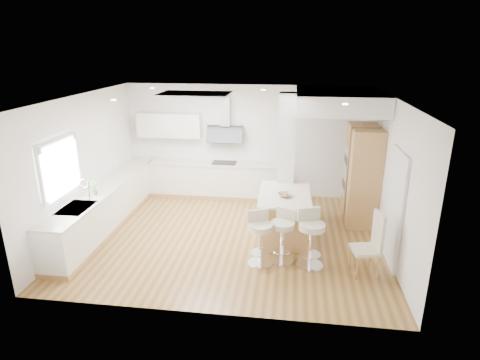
% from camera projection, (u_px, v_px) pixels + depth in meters
% --- Properties ---
extents(ground, '(6.00, 6.00, 0.00)m').
position_uv_depth(ground, '(231.00, 236.00, 8.19)').
color(ground, olive).
rests_on(ground, ground).
extents(ceiling, '(6.00, 5.00, 0.02)m').
position_uv_depth(ceiling, '(231.00, 236.00, 8.19)').
color(ceiling, white).
rests_on(ceiling, ground).
extents(wall_back, '(6.00, 0.04, 2.80)m').
position_uv_depth(wall_back, '(246.00, 141.00, 10.09)').
color(wall_back, white).
rests_on(wall_back, ground).
extents(wall_left, '(0.04, 5.00, 2.80)m').
position_uv_depth(wall_left, '(84.00, 165.00, 8.12)').
color(wall_left, white).
rests_on(wall_left, ground).
extents(wall_right, '(0.04, 5.00, 2.80)m').
position_uv_depth(wall_right, '(391.00, 177.00, 7.37)').
color(wall_right, white).
rests_on(wall_right, ground).
extents(skylight, '(4.10, 2.10, 0.06)m').
position_uv_depth(skylight, '(195.00, 95.00, 7.96)').
color(skylight, white).
rests_on(skylight, ground).
extents(window_left, '(0.06, 1.28, 1.07)m').
position_uv_depth(window_left, '(60.00, 164.00, 7.17)').
color(window_left, white).
rests_on(window_left, ground).
extents(doorway_right, '(0.05, 1.00, 2.10)m').
position_uv_depth(doorway_right, '(395.00, 210.00, 6.94)').
color(doorway_right, '#494239').
rests_on(doorway_right, ground).
extents(counter_left, '(0.63, 4.50, 1.35)m').
position_uv_depth(counter_left, '(108.00, 204.00, 8.60)').
color(counter_left, tan).
rests_on(counter_left, ground).
extents(counter_back, '(3.62, 0.63, 2.50)m').
position_uv_depth(counter_back, '(209.00, 170.00, 10.17)').
color(counter_back, tan).
rests_on(counter_back, ground).
extents(pillar, '(0.35, 0.35, 2.80)m').
position_uv_depth(pillar, '(286.00, 159.00, 8.50)').
color(pillar, white).
rests_on(pillar, ground).
extents(soffit, '(1.78, 2.20, 0.40)m').
position_uv_depth(soffit, '(339.00, 100.00, 8.41)').
color(soffit, white).
rests_on(soffit, ground).
extents(oven_column, '(0.63, 1.21, 2.10)m').
position_uv_depth(oven_column, '(361.00, 174.00, 8.68)').
color(oven_column, tan).
rests_on(oven_column, ground).
extents(peninsula, '(1.03, 1.54, 1.00)m').
position_uv_depth(peninsula, '(284.00, 215.00, 8.04)').
color(peninsula, tan).
rests_on(peninsula, ground).
extents(bar_stool_a, '(0.58, 0.58, 0.99)m').
position_uv_depth(bar_stool_a, '(260.00, 235.00, 7.00)').
color(bar_stool_a, white).
rests_on(bar_stool_a, ground).
extents(bar_stool_b, '(0.57, 0.57, 0.98)m').
position_uv_depth(bar_stool_b, '(283.00, 233.00, 7.09)').
color(bar_stool_b, white).
rests_on(bar_stool_b, ground).
extents(bar_stool_c, '(0.60, 0.60, 1.05)m').
position_uv_depth(bar_stool_c, '(311.00, 236.00, 6.91)').
color(bar_stool_c, white).
rests_on(bar_stool_c, ground).
extents(dining_chair, '(0.51, 0.51, 1.12)m').
position_uv_depth(dining_chair, '(372.00, 242.00, 6.67)').
color(dining_chair, beige).
rests_on(dining_chair, ground).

